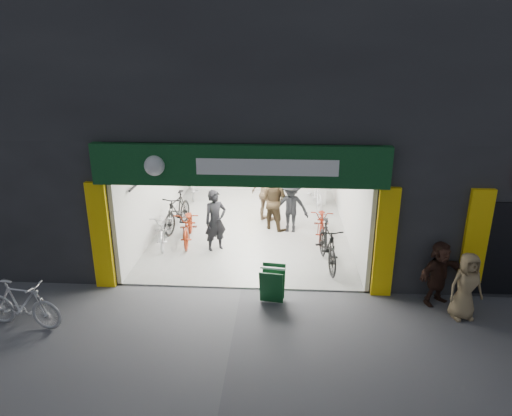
# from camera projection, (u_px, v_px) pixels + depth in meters

# --- Properties ---
(ground) EXTENTS (60.00, 60.00, 0.00)m
(ground) POSITION_uv_depth(u_px,v_px,m) (241.00, 289.00, 10.85)
(ground) COLOR #56565B
(ground) RESTS_ON ground
(building) EXTENTS (17.00, 10.27, 8.00)m
(building) POSITION_uv_depth(u_px,v_px,m) (284.00, 86.00, 14.07)
(building) COLOR #232326
(building) RESTS_ON ground
(bike_left_front) EXTENTS (1.01, 1.97, 0.99)m
(bike_left_front) POSITION_uv_depth(u_px,v_px,m) (163.00, 228.00, 13.21)
(bike_left_front) COLOR silver
(bike_left_front) RESTS_ON ground
(bike_left_midfront) EXTENTS (0.90, 2.04, 1.19)m
(bike_left_midfront) POSITION_uv_depth(u_px,v_px,m) (177.00, 211.00, 14.26)
(bike_left_midfront) COLOR black
(bike_left_midfront) RESTS_ON ground
(bike_left_midback) EXTENTS (0.90, 2.02, 1.03)m
(bike_left_midback) POSITION_uv_depth(u_px,v_px,m) (189.00, 225.00, 13.35)
(bike_left_midback) COLOR maroon
(bike_left_midback) RESTS_ON ground
(bike_left_back) EXTENTS (0.91, 2.03, 1.18)m
(bike_left_back) POSITION_uv_depth(u_px,v_px,m) (193.00, 182.00, 17.38)
(bike_left_back) COLOR #AEAEB2
(bike_left_back) RESTS_ON ground
(bike_right_front) EXTENTS (0.80, 2.06, 1.21)m
(bike_right_front) POSITION_uv_depth(u_px,v_px,m) (328.00, 245.00, 11.81)
(bike_right_front) COLOR black
(bike_right_front) RESTS_ON ground
(bike_right_mid) EXTENTS (0.83, 1.90, 0.97)m
(bike_right_mid) POSITION_uv_depth(u_px,v_px,m) (322.00, 222.00, 13.70)
(bike_right_mid) COLOR maroon
(bike_right_mid) RESTS_ON ground
(bike_right_back) EXTENTS (0.82, 2.05, 1.20)m
(bike_right_back) POSITION_uv_depth(u_px,v_px,m) (316.00, 193.00, 16.09)
(bike_right_back) COLOR silver
(bike_right_back) RESTS_ON ground
(parked_bike) EXTENTS (1.79, 0.74, 1.04)m
(parked_bike) POSITION_uv_depth(u_px,v_px,m) (22.00, 304.00, 9.22)
(parked_bike) COLOR silver
(parked_bike) RESTS_ON ground
(customer_a) EXTENTS (0.77, 0.71, 1.78)m
(customer_a) POSITION_uv_depth(u_px,v_px,m) (215.00, 221.00, 12.63)
(customer_a) COLOR black
(customer_a) RESTS_ON ground
(customer_b) EXTENTS (1.18, 1.12, 1.92)m
(customer_b) POSITION_uv_depth(u_px,v_px,m) (274.00, 200.00, 14.15)
(customer_b) COLOR #392A19
(customer_b) RESTS_ON ground
(customer_c) EXTENTS (1.15, 0.74, 1.68)m
(customer_c) POSITION_uv_depth(u_px,v_px,m) (291.00, 207.00, 13.90)
(customer_c) COLOR black
(customer_c) RESTS_ON ground
(customer_d) EXTENTS (1.20, 0.92, 1.90)m
(customer_d) POSITION_uv_depth(u_px,v_px,m) (267.00, 194.00, 14.78)
(customer_d) COLOR #8B6E51
(customer_d) RESTS_ON ground
(pedestrian_near) EXTENTS (0.80, 0.59, 1.48)m
(pedestrian_near) POSITION_uv_depth(u_px,v_px,m) (466.00, 286.00, 9.47)
(pedestrian_near) COLOR #8A7350
(pedestrian_near) RESTS_ON ground
(pedestrian_far) EXTENTS (1.39, 1.09, 1.47)m
(pedestrian_far) POSITION_uv_depth(u_px,v_px,m) (439.00, 273.00, 10.04)
(pedestrian_far) COLOR #362018
(pedestrian_far) RESTS_ON ground
(sandwich_board) EXTENTS (0.59, 0.60, 0.81)m
(sandwich_board) POSITION_uv_depth(u_px,v_px,m) (272.00, 283.00, 10.19)
(sandwich_board) COLOR #10431E
(sandwich_board) RESTS_ON ground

